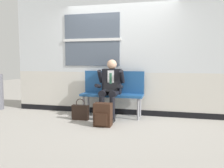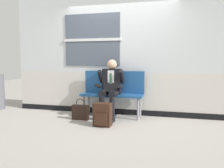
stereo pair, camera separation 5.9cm
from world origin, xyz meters
name	(u,v)px [view 1 (the left image)]	position (x,y,z in m)	size (l,w,h in m)	color
ground_plane	(113,120)	(0.00, 0.00, 0.00)	(18.00, 18.00, 0.00)	#9E9991
station_wall	(120,53)	(-0.01, 0.64, 1.40)	(5.20, 0.17, 2.82)	silver
bench_with_person	(113,90)	(-0.11, 0.38, 0.59)	(1.36, 0.42, 1.01)	navy
person_seated	(110,87)	(-0.11, 0.17, 0.68)	(0.57, 0.70, 1.26)	black
backpack	(103,115)	(-0.09, -0.46, 0.22)	(0.33, 0.25, 0.44)	#331E14
handbag	(80,112)	(-0.68, -0.13, 0.17)	(0.35, 0.11, 0.45)	black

